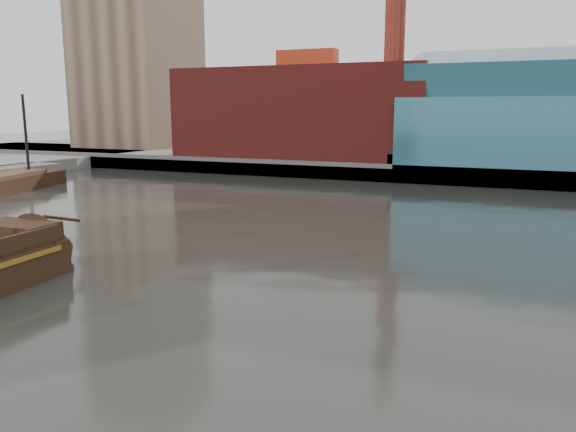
% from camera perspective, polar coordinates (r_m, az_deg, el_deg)
% --- Properties ---
extents(ground, '(400.00, 400.00, 0.00)m').
position_cam_1_polar(ground, '(23.75, -12.13, -15.28)').
color(ground, '#262824').
rests_on(ground, ground).
extents(promenade_far, '(220.00, 60.00, 2.00)m').
position_cam_1_polar(promenade_far, '(110.40, 16.51, 5.48)').
color(promenade_far, slate).
rests_on(promenade_far, ground).
extents(seawall, '(220.00, 1.00, 2.60)m').
position_cam_1_polar(seawall, '(81.27, 14.05, 4.06)').
color(seawall, '#4C4C49').
rests_on(seawall, ground).
extents(skyline, '(149.00, 45.00, 62.00)m').
position_cam_1_polar(skyline, '(103.10, 19.75, 18.09)').
color(skyline, '#7A6349').
rests_on(skyline, promenade_far).
extents(docked_vessel, '(9.27, 21.09, 13.99)m').
position_cam_1_polar(docked_vessel, '(79.74, -26.83, 2.81)').
color(docked_vessel, black).
rests_on(docked_vessel, ground).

